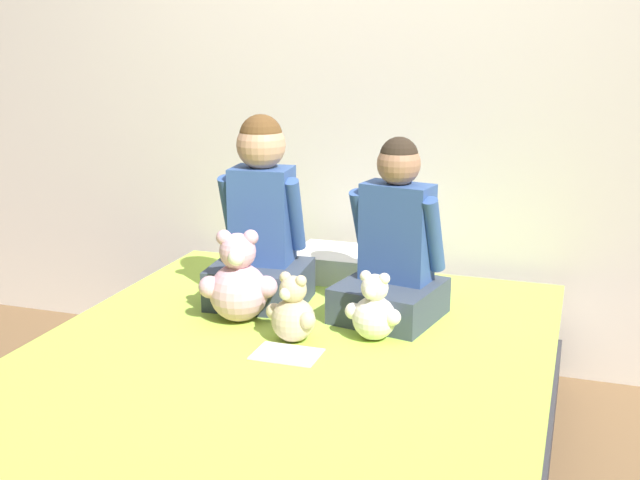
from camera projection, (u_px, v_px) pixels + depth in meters
name	position (u px, v px, depth m)	size (l,w,h in m)	color
ground_plane	(284.00, 478.00, 2.67)	(14.00, 14.00, 0.00)	brown
wall_behind_bed	(378.00, 77.00, 3.41)	(8.00, 0.06, 2.50)	beige
bed	(283.00, 418.00, 2.61)	(1.68, 2.04, 0.45)	#2D2D33
child_on_left	(261.00, 225.00, 2.98)	(0.38, 0.33, 0.70)	#384251
child_on_right	(394.00, 250.00, 2.84)	(0.39, 0.41, 0.64)	#384251
teddy_bear_held_by_left_child	(238.00, 283.00, 2.81)	(0.27, 0.21, 0.33)	#DBA3B2
teddy_bear_held_by_right_child	(374.00, 311.00, 2.65)	(0.20, 0.15, 0.23)	silver
teddy_bear_between_children	(293.00, 313.00, 2.64)	(0.19, 0.15, 0.23)	#D1B78E
pillow_at_headboard	(355.00, 265.00, 3.31)	(0.49, 0.30, 0.11)	white
sign_card	(287.00, 353.00, 2.55)	(0.21, 0.15, 0.00)	white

